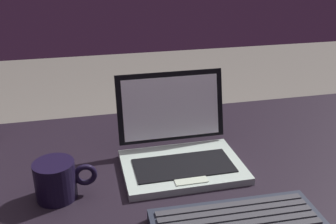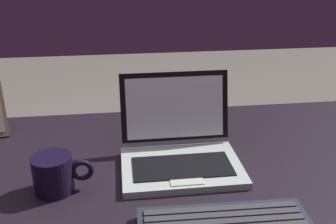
% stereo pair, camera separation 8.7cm
% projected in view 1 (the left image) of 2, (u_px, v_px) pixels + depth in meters
% --- Properties ---
extents(desk, '(1.48, 0.80, 0.75)m').
position_uv_depth(desk, '(195.00, 205.00, 1.04)').
color(desk, black).
rests_on(desk, ground).
extents(laptop_front, '(0.30, 0.26, 0.22)m').
position_uv_depth(laptop_front, '(179.00, 148.00, 1.00)').
color(laptop_front, '#AFC2B5').
rests_on(laptop_front, desk).
extents(external_keyboard, '(0.35, 0.14, 0.03)m').
position_uv_depth(external_keyboard, '(237.00, 223.00, 0.78)').
color(external_keyboard, '#242935').
rests_on(external_keyboard, desk).
extents(coffee_mug, '(0.14, 0.09, 0.09)m').
position_uv_depth(coffee_mug, '(57.00, 180.00, 0.86)').
color(coffee_mug, black).
rests_on(coffee_mug, desk).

